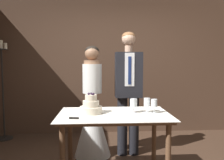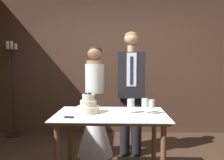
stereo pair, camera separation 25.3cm
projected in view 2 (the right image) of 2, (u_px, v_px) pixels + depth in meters
The scene contains 10 objects.
wall_back at pixel (117, 64), 4.33m from camera, with size 4.98×0.12×2.74m, color #513828.
cake_table at pixel (111, 123), 2.45m from camera, with size 1.24×0.75×0.82m.
tiered_cake at pixel (88, 106), 2.48m from camera, with size 0.25×0.25×0.23m.
cake_knife at pixel (77, 118), 2.23m from camera, with size 0.44×0.10×0.02m.
wine_glass_near at pixel (131, 104), 2.47m from camera, with size 0.08×0.08×0.16m.
wine_glass_middle at pixel (152, 104), 2.42m from camera, with size 0.07×0.07×0.16m.
wine_glass_far at pixel (145, 103), 2.48m from camera, with size 0.07×0.07×0.16m.
bride at pixel (95, 115), 3.27m from camera, with size 0.54×0.54×1.64m.
groom at pixel (131, 88), 3.22m from camera, with size 0.39×0.25×1.84m.
candle_stand at pixel (13, 88), 4.08m from camera, with size 0.28×0.28×1.79m.
Camera 2 is at (0.03, -2.30, 1.39)m, focal length 35.00 mm.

